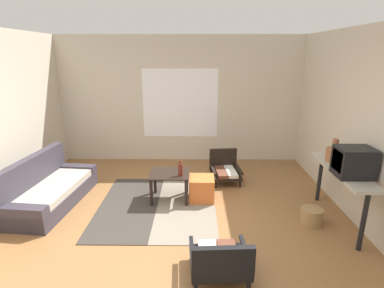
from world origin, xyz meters
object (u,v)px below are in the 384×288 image
Objects in this scene: coffee_table at (170,178)px; ottoman_orange at (202,189)px; crt_television at (354,162)px; glass_bottle at (181,169)px; armchair_by_window at (225,168)px; wicker_basket at (311,216)px; console_shelf at (342,176)px; clay_vase at (334,154)px; couch at (49,190)px; armchair_striped_foreground at (220,260)px.

coffee_table is 1.55× the size of ottoman_orange.
glass_bottle is at bearing 160.24° from crt_television.
armchair_by_window is 1.88m from wicker_basket.
console_shelf is 0.37m from clay_vase.
crt_television is at bearing -9.63° from couch.
crt_television is at bearing 27.94° from armchair_striped_foreground.
console_shelf is 2.32m from glass_bottle.
console_shelf is at bearing 33.94° from armchair_striped_foreground.
armchair_striped_foreground reaches higher than ottoman_orange.
crt_television is 2.43m from glass_bottle.
armchair_striped_foreground is 2.40m from clay_vase.
couch is 1.94m from coffee_table.
wicker_basket is (-0.37, -0.36, -0.81)m from clay_vase.
ottoman_orange is at bearing 161.25° from console_shelf.
coffee_table is at bearing 159.46° from crt_television.
armchair_striped_foreground is (-0.29, -2.65, -0.01)m from armchair_by_window.
coffee_table is at bearing 110.31° from armchair_striped_foreground.
armchair_by_window is 0.94m from ottoman_orange.
armchair_by_window is at bearing 125.54° from wicker_basket.
coffee_table reaches higher than wicker_basket.
clay_vase is (1.75, 1.48, 0.69)m from armchair_striped_foreground.
armchair_by_window reaches higher than ottoman_orange.
coffee_table is 0.43× the size of console_shelf.
console_shelf is at bearing 8.92° from wicker_basket.
crt_television is at bearing -27.89° from wicker_basket.
coffee_table is 2.20m from wicker_basket.
couch is 4.03m from wicker_basket.
glass_bottle reaches higher than armchair_striped_foreground.
clay_vase is at bearing -2.44° from couch.
armchair_by_window is 2.62× the size of glass_bottle.
ottoman_orange is 1.70m from wicker_basket.
coffee_table is 2.52m from clay_vase.
armchair_striped_foreground is at bearing -139.81° from clay_vase.
clay_vase is at bearing 89.67° from crt_television.
glass_bottle is at bearing -29.36° from coffee_table.
crt_television is (1.46, -1.72, 0.76)m from armchair_by_window.
wicker_basket is (1.54, -0.71, -0.08)m from ottoman_orange.
console_shelf reaches higher than armchair_by_window.
armchair_striped_foreground is 2.60× the size of glass_bottle.
ottoman_orange is (0.52, -0.01, -0.18)m from coffee_table.
armchair_by_window is at bearing 60.96° from ottoman_orange.
crt_television reaches higher than armchair_by_window.
crt_television is (-0.00, -0.25, 0.29)m from console_shelf.
wicker_basket is at bearing -24.62° from ottoman_orange.
armchair_striped_foreground is 1.49× the size of crt_television.
glass_bottle is at bearing 173.55° from clay_vase.
armchair_striped_foreground is 1.84m from glass_bottle.
console_shelf is (2.44, -0.66, 0.33)m from coffee_table.
clay_vase reaches higher than couch.
clay_vase is at bearing -8.37° from coffee_table.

